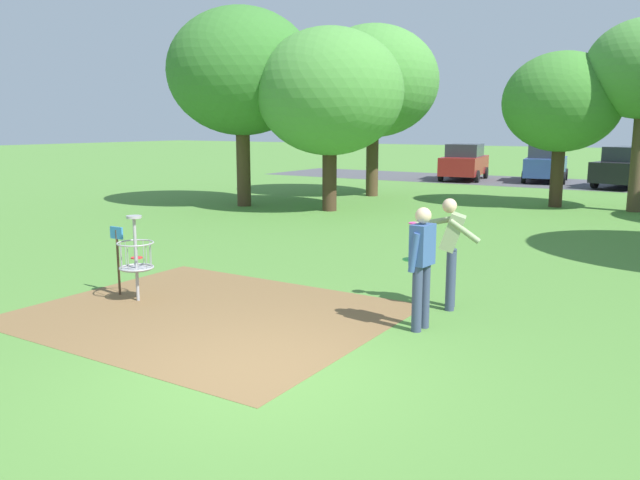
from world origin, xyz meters
name	(u,v)px	position (x,y,z in m)	size (l,w,h in m)	color
ground_plane	(261,374)	(0.00, 0.00, 0.00)	(160.00, 160.00, 0.00)	#518438
dirt_tee_pad	(208,313)	(-2.10, 1.44, 0.00)	(5.25, 4.36, 0.01)	brown
disc_golf_basket	(134,255)	(-3.60, 1.39, 0.75)	(0.98, 0.58, 1.39)	#9E9EA3
player_foreground_watching	(422,261)	(0.90, 2.45, 0.97)	(0.42, 0.48, 1.71)	#384260
player_throwing	(451,246)	(0.86, 3.65, 0.99)	(1.17, 0.46, 1.71)	#384260
frisbee_mid_grass	(137,258)	(-6.13, 3.67, 0.01)	(0.25, 0.25, 0.02)	red
tree_near_left	(330,92)	(-6.61, 12.35, 3.83)	(4.76, 4.76, 5.86)	#422D1E
tree_mid_center	(373,82)	(-7.49, 17.07, 4.44)	(5.06, 5.06, 6.61)	#4C3823
tree_far_left	(562,103)	(-0.50, 17.37, 3.54)	(3.93, 3.93, 5.23)	#422D1E
tree_far_center	(241,72)	(-9.81, 11.87, 4.55)	(5.02, 5.02, 6.70)	#4C3823
parking_lot_strip	(611,186)	(0.00, 26.77, 0.00)	(36.00, 6.00, 0.01)	#4C4C51
parked_car_leftmost	(464,162)	(-6.93, 26.20, 0.92)	(2.44, 4.42, 1.84)	maroon
parked_car_center_left	(546,163)	(-3.13, 27.34, 0.92)	(2.45, 4.43, 1.84)	#2D4784
parked_car_center_right	(628,167)	(0.74, 26.06, 0.92)	(2.79, 4.52, 1.84)	black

